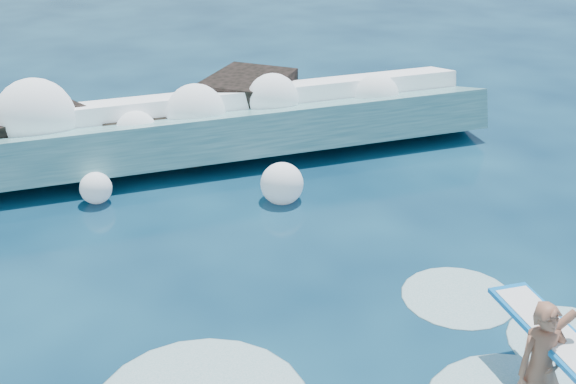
% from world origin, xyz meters
% --- Properties ---
extents(ground, '(200.00, 200.00, 0.00)m').
position_xyz_m(ground, '(0.00, 0.00, 0.00)').
color(ground, '#061F37').
rests_on(ground, ground).
extents(breaking_wave, '(19.21, 2.94, 1.66)m').
position_xyz_m(breaking_wave, '(-1.71, 7.14, 0.58)').
color(breaking_wave, teal).
rests_on(breaking_wave, ground).
extents(rock_cluster, '(8.84, 3.57, 1.61)m').
position_xyz_m(rock_cluster, '(-0.46, 7.94, 0.51)').
color(rock_cluster, black).
rests_on(rock_cluster, ground).
extents(surfer_with_board, '(1.02, 3.00, 1.87)m').
position_xyz_m(surfer_with_board, '(3.30, -2.75, 0.69)').
color(surfer_with_board, '#965D46').
rests_on(surfer_with_board, ground).
extents(wave_spray, '(15.70, 4.73, 2.15)m').
position_xyz_m(wave_spray, '(-2.29, 6.98, 1.01)').
color(wave_spray, white).
rests_on(wave_spray, ground).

